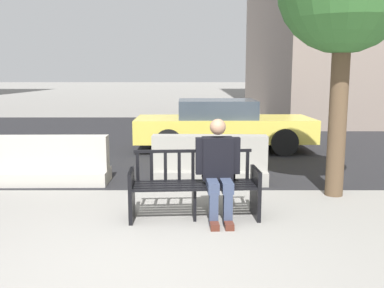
% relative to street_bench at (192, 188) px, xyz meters
% --- Properties ---
extents(ground_plane, '(200.00, 200.00, 0.00)m').
position_rel_street_bench_xyz_m(ground_plane, '(-0.66, -1.36, -0.40)').
color(ground_plane, gray).
extents(street_asphalt, '(120.00, 12.00, 0.01)m').
position_rel_street_bench_xyz_m(street_asphalt, '(-0.66, 7.34, -0.39)').
color(street_asphalt, black).
rests_on(street_asphalt, ground).
extents(street_bench, '(1.72, 0.63, 0.88)m').
position_rel_street_bench_xyz_m(street_bench, '(0.00, 0.00, 0.00)').
color(street_bench, black).
rests_on(street_bench, ground).
extents(seated_person, '(0.59, 0.74, 1.31)m').
position_rel_street_bench_xyz_m(seated_person, '(0.32, -0.04, 0.29)').
color(seated_person, black).
rests_on(seated_person, ground).
extents(jersey_barrier_centre, '(2.02, 0.74, 0.84)m').
position_rel_street_bench_xyz_m(jersey_barrier_centre, '(0.28, 1.87, -0.06)').
color(jersey_barrier_centre, gray).
rests_on(jersey_barrier_centre, ground).
extents(jersey_barrier_left, '(2.01, 0.71, 0.84)m').
position_rel_street_bench_xyz_m(jersey_barrier_left, '(-2.49, 1.80, -0.06)').
color(jersey_barrier_left, '#ADA89E').
rests_on(jersey_barrier_left, ground).
extents(car_taxi_near, '(4.39, 1.88, 1.26)m').
position_rel_street_bench_xyz_m(car_taxi_near, '(0.73, 5.15, 0.24)').
color(car_taxi_near, '#DBC64C').
rests_on(car_taxi_near, ground).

